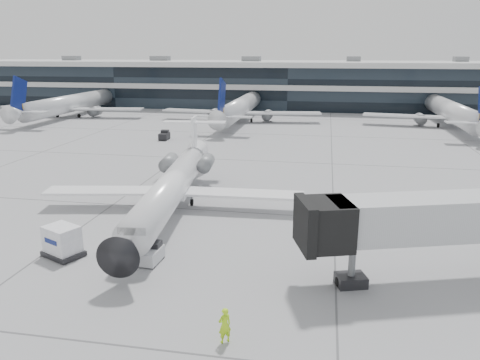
% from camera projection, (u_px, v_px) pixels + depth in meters
% --- Properties ---
extents(ground, '(220.00, 220.00, 0.00)m').
position_uv_depth(ground, '(219.00, 211.00, 41.39)').
color(ground, gray).
rests_on(ground, ground).
extents(terminal, '(170.00, 22.00, 10.00)m').
position_uv_depth(terminal, '(291.00, 87.00, 117.80)').
color(terminal, black).
rests_on(terminal, ground).
extents(bg_jet_left, '(32.00, 40.00, 9.60)m').
position_uv_depth(bg_jet_left, '(73.00, 116.00, 101.35)').
color(bg_jet_left, silver).
rests_on(bg_jet_left, ground).
extents(bg_jet_center, '(32.00, 40.00, 9.60)m').
position_uv_depth(bg_jet_center, '(241.00, 121.00, 94.92)').
color(bg_jet_center, silver).
rests_on(bg_jet_center, ground).
extents(bg_jet_right, '(32.00, 40.00, 9.60)m').
position_uv_depth(bg_jet_right, '(450.00, 126.00, 87.97)').
color(bg_jet_right, silver).
rests_on(bg_jet_right, ground).
extents(regional_jet, '(23.17, 28.93, 6.68)m').
position_uv_depth(regional_jet, '(173.00, 184.00, 41.32)').
color(regional_jet, white).
rests_on(regional_jet, ground).
extents(jet_bridge, '(17.09, 8.10, 5.59)m').
position_uv_depth(jet_bridge, '(456.00, 217.00, 27.96)').
color(jet_bridge, '#B7BBBC').
rests_on(jet_bridge, ground).
extents(ramp_worker, '(0.80, 0.77, 1.84)m').
position_uv_depth(ramp_worker, '(225.00, 325.00, 22.52)').
color(ramp_worker, '#B9FB1A').
rests_on(ramp_worker, ground).
extents(baggage_tug, '(1.34, 2.14, 1.31)m').
position_uv_depth(baggage_tug, '(151.00, 254.00, 31.25)').
color(baggage_tug, silver).
rests_on(baggage_tug, ground).
extents(cargo_uld, '(3.17, 2.84, 2.13)m').
position_uv_depth(cargo_uld, '(62.00, 242.00, 32.01)').
color(cargo_uld, black).
rests_on(cargo_uld, ground).
extents(traffic_cone, '(0.39, 0.39, 0.53)m').
position_uv_depth(traffic_cone, '(197.00, 168.00, 55.42)').
color(traffic_cone, orange).
rests_on(traffic_cone, ground).
extents(far_tug, '(1.53, 2.42, 1.48)m').
position_uv_depth(far_tug, '(164.00, 135.00, 74.51)').
color(far_tug, black).
rests_on(far_tug, ground).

